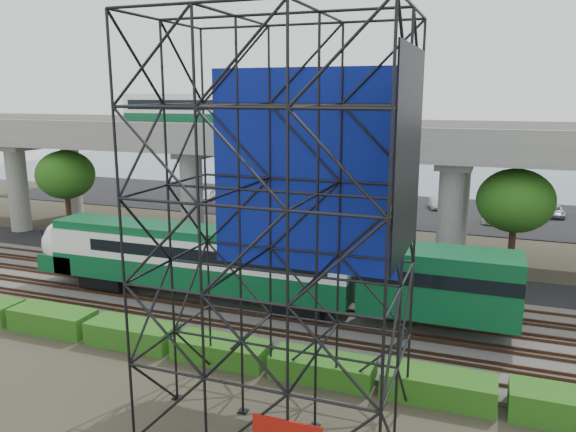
% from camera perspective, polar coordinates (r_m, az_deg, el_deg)
% --- Properties ---
extents(ground, '(140.00, 140.00, 0.00)m').
position_cam_1_polar(ground, '(31.62, -4.84, -10.82)').
color(ground, '#474233').
rests_on(ground, ground).
extents(ballast_bed, '(90.00, 12.00, 0.20)m').
position_cam_1_polar(ballast_bed, '(33.27, -3.38, -9.41)').
color(ballast_bed, slate).
rests_on(ballast_bed, ground).
extents(service_road, '(90.00, 5.00, 0.08)m').
position_cam_1_polar(service_road, '(40.76, 1.41, -5.34)').
color(service_road, black).
rests_on(service_road, ground).
extents(parking_lot, '(90.00, 18.00, 0.08)m').
position_cam_1_polar(parking_lot, '(62.79, 8.34, 0.84)').
color(parking_lot, black).
rests_on(parking_lot, ground).
extents(harbor_water, '(140.00, 40.00, 0.03)m').
position_cam_1_polar(harbor_water, '(84.14, 11.47, 3.61)').
color(harbor_water, slate).
rests_on(harbor_water, ground).
extents(rail_tracks, '(90.00, 9.52, 0.16)m').
position_cam_1_polar(rail_tracks, '(33.20, -3.38, -9.12)').
color(rail_tracks, '#472D1E').
rests_on(rail_tracks, ballast_bed).
extents(commuter_train, '(29.30, 3.06, 4.30)m').
position_cam_1_polar(commuter_train, '(32.99, -5.97, -4.53)').
color(commuter_train, black).
rests_on(commuter_train, rail_tracks).
extents(overpass, '(80.00, 12.00, 12.40)m').
position_cam_1_polar(overpass, '(44.53, 2.72, 6.91)').
color(overpass, '#9E9B93').
rests_on(overpass, ground).
extents(scaffold_tower, '(9.36, 6.36, 15.00)m').
position_cam_1_polar(scaffold_tower, '(20.25, -1.04, -1.77)').
color(scaffold_tower, black).
rests_on(scaffold_tower, ground).
extents(hedge_strip, '(34.60, 1.80, 1.20)m').
position_cam_1_polar(hedge_strip, '(27.48, -6.79, -13.31)').
color(hedge_strip, '#205212').
rests_on(hedge_strip, ground).
extents(trees, '(40.94, 16.94, 7.69)m').
position_cam_1_polar(trees, '(46.29, -1.77, 3.83)').
color(trees, '#382314').
rests_on(trees, ground).
extents(suv, '(5.66, 3.43, 1.47)m').
position_cam_1_polar(suv, '(44.72, -9.79, -2.88)').
color(suv, black).
rests_on(suv, service_road).
extents(parked_cars, '(39.44, 9.06, 1.31)m').
position_cam_1_polar(parked_cars, '(62.18, 7.77, 1.32)').
color(parked_cars, white).
rests_on(parked_cars, parking_lot).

